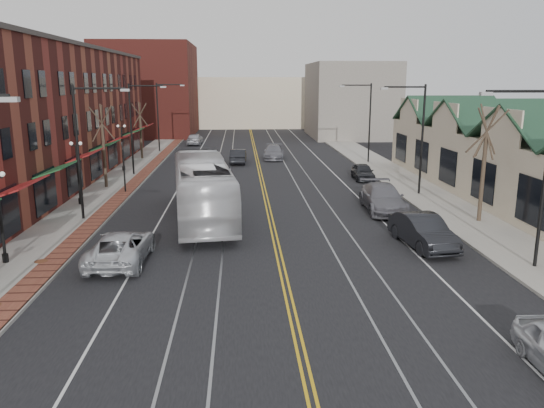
{
  "coord_description": "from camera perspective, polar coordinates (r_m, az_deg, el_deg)",
  "views": [
    {
      "loc": [
        -1.84,
        -16.1,
        8.38
      ],
      "look_at": [
        -0.18,
        11.23,
        2.0
      ],
      "focal_mm": 35.0,
      "sensor_mm": 36.0,
      "label": 1
    }
  ],
  "objects": [
    {
      "name": "manhole_far",
      "position": [
        27.13,
        -23.59,
        -5.66
      ],
      "size": [
        0.6,
        0.6,
        0.02
      ],
      "primitive_type": "cylinder",
      "color": "#592D19",
      "rests_on": "sidewalk_left"
    },
    {
      "name": "distant_car_right",
      "position": [
        58.27,
        0.18,
        5.59
      ],
      "size": [
        2.53,
        5.35,
        1.51
      ],
      "primitive_type": "imported",
      "rotation": [
        0.0,
        0.0,
        -0.08
      ],
      "color": "slate",
      "rests_on": "ground"
    },
    {
      "name": "backdrop_right",
      "position": [
        82.88,
        8.41,
        10.99
      ],
      "size": [
        12.0,
        16.0,
        11.0
      ],
      "primitive_type": "cube",
      "color": "slate",
      "rests_on": "ground"
    },
    {
      "name": "tree_left_far",
      "position": [
        59.29,
        -13.95,
        7.79
      ],
      "size": [
        1.66,
        1.28,
        6.02
      ],
      "color": "#382B21",
      "rests_on": "sidewalk_left"
    },
    {
      "name": "ground",
      "position": [
        18.24,
        2.8,
        -14.24
      ],
      "size": [
        160.0,
        160.0,
        0.0
      ],
      "primitive_type": "plane",
      "color": "black",
      "rests_on": "ground"
    },
    {
      "name": "transit_bus",
      "position": [
        32.94,
        -7.48,
        1.63
      ],
      "size": [
        4.76,
        13.79,
        3.76
      ],
      "primitive_type": "imported",
      "rotation": [
        0.0,
        0.0,
        3.26
      ],
      "color": "silver",
      "rests_on": "ground"
    },
    {
      "name": "distant_car_left",
      "position": [
        55.31,
        -3.65,
        5.15
      ],
      "size": [
        1.78,
        4.59,
        1.49
      ],
      "primitive_type": "imported",
      "rotation": [
        0.0,
        0.0,
        3.1
      ],
      "color": "black",
      "rests_on": "ground"
    },
    {
      "name": "streetlight_l_2",
      "position": [
        49.09,
        -14.45,
        8.79
      ],
      "size": [
        3.33,
        0.25,
        8.0
      ],
      "color": "black",
      "rests_on": "sidewalk_left"
    },
    {
      "name": "backdrop_left",
      "position": [
        87.27,
        -13.1,
        11.88
      ],
      "size": [
        14.0,
        18.0,
        14.0
      ],
      "primitive_type": "cube",
      "color": "maroon",
      "rests_on": "ground"
    },
    {
      "name": "streetlight_l_1",
      "position": [
        33.56,
        -19.51,
        6.63
      ],
      "size": [
        3.33,
        0.25,
        8.0
      ],
      "color": "black",
      "rests_on": "sidewalk_left"
    },
    {
      "name": "parked_car_d",
      "position": [
        46.64,
        9.75,
        3.44
      ],
      "size": [
        1.8,
        4.13,
        1.38
      ],
      "primitive_type": "imported",
      "rotation": [
        0.0,
        0.0,
        -0.04
      ],
      "color": "black",
      "rests_on": "ground"
    },
    {
      "name": "lamppost_l_2",
      "position": [
        38.23,
        -20.11,
        3.01
      ],
      "size": [
        0.84,
        0.28,
        4.27
      ],
      "color": "black",
      "rests_on": "sidewalk_left"
    },
    {
      "name": "tree_right_mid",
      "position": [
        33.66,
        21.85,
        4.27
      ],
      "size": [
        1.9,
        1.46,
        6.93
      ],
      "color": "#382B21",
      "rests_on": "sidewalk_right"
    },
    {
      "name": "streetlight_r_2",
      "position": [
        55.71,
        10.05,
        9.47
      ],
      "size": [
        3.33,
        0.25,
        8.0
      ],
      "color": "black",
      "rests_on": "sidewalk_right"
    },
    {
      "name": "lamppost_l_1",
      "position": [
        27.18,
        -27.14,
        -1.49
      ],
      "size": [
        0.84,
        0.28,
        4.27
      ],
      "color": "black",
      "rests_on": "sidewalk_left"
    },
    {
      "name": "streetlight_r_1",
      "position": [
        40.36,
        15.31,
        7.89
      ],
      "size": [
        3.33,
        0.25,
        8.0
      ],
      "color": "black",
      "rests_on": "sidewalk_right"
    },
    {
      "name": "parked_car_c",
      "position": [
        35.57,
        11.84,
        0.63
      ],
      "size": [
        2.73,
        6.06,
        1.72
      ],
      "primitive_type": "imported",
      "rotation": [
        0.0,
        0.0,
        -0.05
      ],
      "color": "slate",
      "rests_on": "ground"
    },
    {
      "name": "traffic_signal",
      "position": [
        41.49,
        -15.67,
        4.27
      ],
      "size": [
        0.18,
        0.15,
        3.8
      ],
      "color": "black",
      "rests_on": "sidewalk_left"
    },
    {
      "name": "building_right",
      "position": [
        41.64,
        25.08,
        3.48
      ],
      "size": [
        8.0,
        36.0,
        4.6
      ],
      "primitive_type": "cube",
      "color": "beige",
      "rests_on": "ground"
    },
    {
      "name": "lamppost_l_3",
      "position": [
        51.65,
        -15.78,
        5.76
      ],
      "size": [
        0.84,
        0.28,
        4.27
      ],
      "color": "black",
      "rests_on": "sidewalk_left"
    },
    {
      "name": "parked_car_b",
      "position": [
        28.37,
        15.91,
        -2.82
      ],
      "size": [
        2.4,
        5.26,
        1.67
      ],
      "primitive_type": "imported",
      "rotation": [
        0.0,
        0.0,
        0.13
      ],
      "color": "black",
      "rests_on": "ground"
    },
    {
      "name": "sidewalk_right",
      "position": [
        39.54,
        17.1,
        0.4
      ],
      "size": [
        4.0,
        120.0,
        0.15
      ],
      "primitive_type": "cube",
      "color": "gray",
      "rests_on": "ground"
    },
    {
      "name": "backdrop_mid",
      "position": [
        101.19,
        -2.47,
        10.9
      ],
      "size": [
        22.0,
        14.0,
        9.0
      ],
      "primitive_type": "cube",
      "color": "beige",
      "rests_on": "ground"
    },
    {
      "name": "streetlight_r_0",
      "position": [
        25.8,
        26.61,
        4.26
      ],
      "size": [
        3.33,
        0.25,
        8.0
      ],
      "color": "black",
      "rests_on": "sidewalk_right"
    },
    {
      "name": "tree_left_near",
      "position": [
        43.7,
        -17.67,
        6.11
      ],
      "size": [
        1.78,
        1.37,
        6.48
      ],
      "color": "#382B21",
      "rests_on": "sidewalk_left"
    },
    {
      "name": "distant_car_far",
      "position": [
        72.19,
        -8.31,
        6.94
      ],
      "size": [
        2.09,
        4.71,
        1.57
      ],
      "primitive_type": "imported",
      "rotation": [
        0.0,
        0.0,
        3.09
      ],
      "color": "#A9AAB0",
      "rests_on": "ground"
    },
    {
      "name": "parked_suv",
      "position": [
        25.95,
        -15.96,
        -4.49
      ],
      "size": [
        2.6,
        5.49,
        1.52
      ],
      "primitive_type": "imported",
      "rotation": [
        0.0,
        0.0,
        3.13
      ],
      "color": "silver",
      "rests_on": "ground"
    },
    {
      "name": "sidewalk_left",
      "position": [
        38.41,
        -18.72,
        -0.08
      ],
      "size": [
        4.0,
        120.0,
        0.15
      ],
      "primitive_type": "cube",
      "color": "gray",
      "rests_on": "ground"
    },
    {
      "name": "building_left",
      "position": [
        46.48,
        -25.42,
        8.31
      ],
      "size": [
        10.0,
        50.0,
        11.0
      ],
      "primitive_type": "cube",
      "color": "maroon",
      "rests_on": "ground"
    },
    {
      "name": "streetlight_l_3",
      "position": [
        64.84,
        -11.81,
        9.88
      ],
      "size": [
        3.33,
        0.25,
        8.0
      ],
      "color": "black",
      "rests_on": "sidewalk_left"
    }
  ]
}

